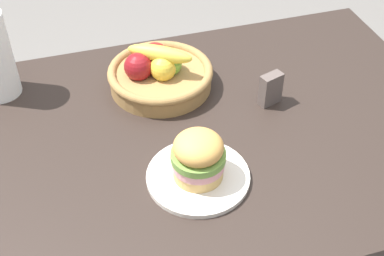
{
  "coord_description": "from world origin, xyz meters",
  "views": [
    {
      "loc": [
        -0.28,
        -0.94,
        1.65
      ],
      "look_at": [
        -0.01,
        -0.05,
        0.81
      ],
      "focal_mm": 49.41,
      "sensor_mm": 36.0,
      "label": 1
    }
  ],
  "objects": [
    {
      "name": "fruit_basket",
      "position": [
        -0.03,
        0.21,
        0.8
      ],
      "size": [
        0.29,
        0.29,
        0.14
      ],
      "color": "#9E7542",
      "rests_on": "dining_table"
    },
    {
      "name": "sandwich",
      "position": [
        -0.03,
        -0.15,
        0.82
      ],
      "size": [
        0.12,
        0.12,
        0.12
      ],
      "color": "#DBAD60",
      "rests_on": "plate"
    },
    {
      "name": "dining_table",
      "position": [
        0.0,
        0.0,
        0.65
      ],
      "size": [
        1.4,
        0.9,
        0.75
      ],
      "color": "#2D231E",
      "rests_on": "ground_plane"
    },
    {
      "name": "napkin_holder",
      "position": [
        0.24,
        0.06,
        0.8
      ],
      "size": [
        0.07,
        0.05,
        0.09
      ],
      "primitive_type": "cube",
      "rotation": [
        0.0,
        0.0,
        0.31
      ],
      "color": "#594C47",
      "rests_on": "dining_table"
    },
    {
      "name": "plate",
      "position": [
        -0.03,
        -0.15,
        0.76
      ],
      "size": [
        0.24,
        0.24,
        0.01
      ],
      "primitive_type": "cylinder",
      "color": "silver",
      "rests_on": "dining_table"
    }
  ]
}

